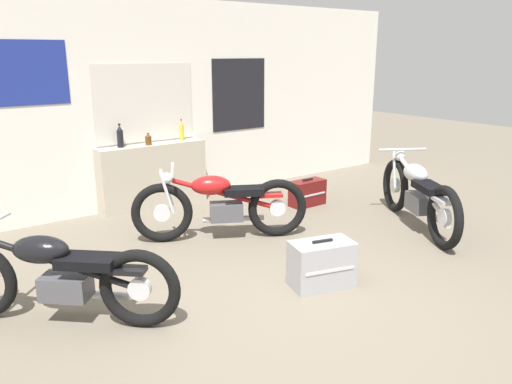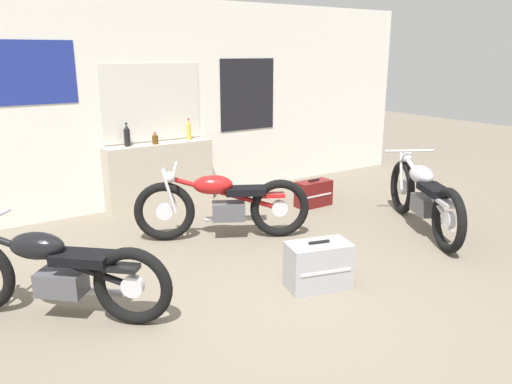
% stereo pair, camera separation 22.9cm
% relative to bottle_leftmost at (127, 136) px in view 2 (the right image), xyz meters
% --- Properties ---
extents(ground_plane, '(24.00, 24.00, 0.00)m').
position_rel_bottle_leftmost_xyz_m(ground_plane, '(0.05, -3.35, -1.03)').
color(ground_plane, '#706656').
extents(wall_back, '(10.00, 0.07, 2.80)m').
position_rel_bottle_leftmost_xyz_m(wall_back, '(0.05, 0.16, 0.37)').
color(wall_back, silver).
rests_on(wall_back, ground_plane).
extents(sill_counter, '(1.51, 0.28, 0.89)m').
position_rel_bottle_leftmost_xyz_m(sill_counter, '(0.43, -0.02, -0.58)').
color(sill_counter, '#B7AD99').
rests_on(sill_counter, ground_plane).
extents(bottle_leftmost, '(0.08, 0.08, 0.31)m').
position_rel_bottle_leftmost_xyz_m(bottle_leftmost, '(0.00, 0.00, 0.00)').
color(bottle_leftmost, black).
rests_on(bottle_leftmost, sill_counter).
extents(bottle_left_center, '(0.08, 0.08, 0.16)m').
position_rel_bottle_leftmost_xyz_m(bottle_left_center, '(0.37, -0.06, -0.07)').
color(bottle_left_center, '#5B3814').
rests_on(bottle_left_center, sill_counter).
extents(bottle_center, '(0.06, 0.06, 0.30)m').
position_rel_bottle_leftmost_xyz_m(bottle_center, '(0.90, -0.00, -0.00)').
color(bottle_center, gold).
rests_on(bottle_center, sill_counter).
extents(motorcycle_red, '(1.82, 1.06, 0.86)m').
position_rel_bottle_leftmost_xyz_m(motorcycle_red, '(0.51, -1.62, -0.62)').
color(motorcycle_red, black).
rests_on(motorcycle_red, ground_plane).
extents(motorcycle_silver, '(1.10, 1.86, 0.89)m').
position_rel_bottle_leftmost_xyz_m(motorcycle_silver, '(2.66, -2.71, -0.61)').
color(motorcycle_silver, black).
rests_on(motorcycle_silver, ground_plane).
extents(motorcycle_black, '(1.53, 1.41, 0.81)m').
position_rel_bottle_leftmost_xyz_m(motorcycle_black, '(-1.52, -2.43, -0.63)').
color(motorcycle_black, black).
rests_on(motorcycle_black, ground_plane).
extents(hard_case_silver, '(0.64, 0.45, 0.45)m').
position_rel_bottle_leftmost_xyz_m(hard_case_silver, '(0.61, -3.20, -0.81)').
color(hard_case_silver, '#9E9EA3').
rests_on(hard_case_silver, ground_plane).
extents(hard_case_darkred, '(0.52, 0.25, 0.39)m').
position_rel_bottle_leftmost_xyz_m(hard_case_darkred, '(2.20, -1.22, -0.85)').
color(hard_case_darkred, maroon).
rests_on(hard_case_darkred, ground_plane).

